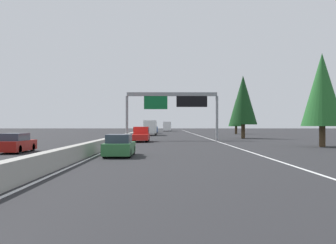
# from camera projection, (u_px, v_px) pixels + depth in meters

# --- Properties ---
(ground_plane) EXTENTS (320.00, 320.00, 0.00)m
(ground_plane) POSITION_uv_depth(u_px,v_px,m) (136.00, 137.00, 64.20)
(ground_plane) COLOR #262628
(median_barrier) EXTENTS (180.00, 0.56, 0.90)m
(median_barrier) POSITION_uv_depth(u_px,v_px,m) (142.00, 132.00, 84.20)
(median_barrier) COLOR #9E9B93
(median_barrier) RESTS_ON ground
(shoulder_stripe_right) EXTENTS (160.00, 0.16, 0.01)m
(shoulder_stripe_right) POSITION_uv_depth(u_px,v_px,m) (199.00, 136.00, 74.27)
(shoulder_stripe_right) COLOR silver
(shoulder_stripe_right) RESTS_ON ground
(shoulder_stripe_median) EXTENTS (160.00, 0.16, 0.01)m
(shoulder_stripe_median) POSITION_uv_depth(u_px,v_px,m) (141.00, 136.00, 74.20)
(shoulder_stripe_median) COLOR silver
(shoulder_stripe_median) RESTS_ON ground
(sign_gantry_overhead) EXTENTS (0.50, 12.68, 6.54)m
(sign_gantry_overhead) POSITION_uv_depth(u_px,v_px,m) (173.00, 102.00, 52.23)
(sign_gantry_overhead) COLOR gray
(sign_gantry_overhead) RESTS_ON ground
(sedan_distant_b) EXTENTS (4.40, 1.80, 1.47)m
(sedan_distant_b) POSITION_uv_depth(u_px,v_px,m) (119.00, 146.00, 25.62)
(sedan_distant_b) COLOR #2D6B38
(sedan_distant_b) RESTS_ON ground
(pickup_far_center) EXTENTS (5.60, 2.00, 1.86)m
(pickup_far_center) POSITION_uv_depth(u_px,v_px,m) (141.00, 134.00, 47.79)
(pickup_far_center) COLOR red
(pickup_far_center) RESTS_ON ground
(box_truck_mid_center) EXTENTS (8.50, 2.40, 2.95)m
(box_truck_mid_center) POSITION_uv_depth(u_px,v_px,m) (150.00, 127.00, 76.74)
(box_truck_mid_center) COLOR white
(box_truck_mid_center) RESTS_ON ground
(sedan_mid_left) EXTENTS (4.40, 1.80, 1.47)m
(sedan_mid_left) POSITION_uv_depth(u_px,v_px,m) (154.00, 130.00, 112.68)
(sedan_mid_left) COLOR white
(sedan_mid_left) RESTS_ON ground
(minivan_distant_a) EXTENTS (5.00, 1.95, 1.69)m
(minivan_distant_a) POSITION_uv_depth(u_px,v_px,m) (154.00, 129.00, 94.91)
(minivan_distant_a) COLOR #1E4793
(minivan_distant_a) RESTS_ON ground
(bus_near_center) EXTENTS (11.50, 2.55, 3.10)m
(bus_near_center) POSITION_uv_depth(u_px,v_px,m) (167.00, 126.00, 127.53)
(bus_near_center) COLOR white
(bus_near_center) RESTS_ON ground
(oncoming_near) EXTENTS (4.40, 1.80, 1.47)m
(oncoming_near) POSITION_uv_depth(u_px,v_px,m) (15.00, 144.00, 29.00)
(oncoming_near) COLOR maroon
(oncoming_near) RESTS_ON ground
(conifer_right_near) EXTENTS (3.97, 3.97, 9.02)m
(conifer_right_near) POSITION_uv_depth(u_px,v_px,m) (322.00, 90.00, 36.67)
(conifer_right_near) COLOR #4C3823
(conifer_right_near) RESTS_ON ground
(conifer_right_mid) EXTENTS (4.32, 4.32, 9.81)m
(conifer_right_mid) POSITION_uv_depth(u_px,v_px,m) (243.00, 100.00, 59.43)
(conifer_right_mid) COLOR #4C3823
(conifer_right_mid) RESTS_ON ground
(conifer_right_far) EXTENTS (3.54, 3.54, 8.04)m
(conifer_right_far) POSITION_uv_depth(u_px,v_px,m) (236.00, 113.00, 88.09)
(conifer_right_far) COLOR #4C3823
(conifer_right_far) RESTS_ON ground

